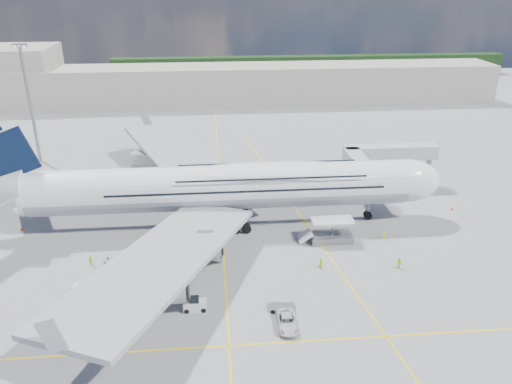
{
  "coord_description": "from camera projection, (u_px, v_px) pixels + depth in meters",
  "views": [
    {
      "loc": [
        -0.93,
        -64.77,
        38.66
      ],
      "look_at": [
        5.56,
        8.0,
        6.59
      ],
      "focal_mm": 35.0,
      "sensor_mm": 36.0,
      "label": 1
    }
  ],
  "objects": [
    {
      "name": "ground",
      "position": [
        224.0,
        255.0,
        74.69
      ],
      "size": [
        300.0,
        300.0,
        0.0
      ],
      "primitive_type": "plane",
      "color": "gray",
      "rests_on": "ground"
    },
    {
      "name": "taxi_line_main",
      "position": [
        224.0,
        255.0,
        74.68
      ],
      "size": [
        0.25,
        220.0,
        0.01
      ],
      "primitive_type": "cube",
      "color": "yellow",
      "rests_on": "ground"
    },
    {
      "name": "taxi_line_cross",
      "position": [
        229.0,
        346.0,
        56.44
      ],
      "size": [
        120.0,
        0.25,
        0.01
      ],
      "primitive_type": "cube",
      "color": "yellow",
      "rests_on": "ground"
    },
    {
      "name": "taxi_line_diag",
      "position": [
        304.0,
        221.0,
        84.94
      ],
      "size": [
        14.16,
        99.06,
        0.01
      ],
      "primitive_type": "cube",
      "rotation": [
        0.0,
        0.0,
        0.14
      ],
      "color": "yellow",
      "rests_on": "ground"
    },
    {
      "name": "airliner",
      "position": [
        223.0,
        187.0,
        81.07
      ],
      "size": [
        77.26,
        79.15,
        23.71
      ],
      "color": "white",
      "rests_on": "ground"
    },
    {
      "name": "jet_bridge",
      "position": [
        379.0,
        159.0,
        93.45
      ],
      "size": [
        18.8,
        12.1,
        8.5
      ],
      "color": "#B7B7BC",
      "rests_on": "ground"
    },
    {
      "name": "cargo_loader",
      "position": [
        330.0,
        234.0,
        78.19
      ],
      "size": [
        8.53,
        3.2,
        3.67
      ],
      "color": "silver",
      "rests_on": "ground"
    },
    {
      "name": "light_mast",
      "position": [
        30.0,
        103.0,
        107.17
      ],
      "size": [
        3.0,
        0.7,
        25.5
      ],
      "color": "gray",
      "rests_on": "ground"
    },
    {
      "name": "terminal",
      "position": [
        214.0,
        85.0,
        158.92
      ],
      "size": [
        180.0,
        16.0,
        12.0
      ],
      "primitive_type": "cube",
      "color": "#B2AD9E",
      "rests_on": "ground"
    },
    {
      "name": "tree_line",
      "position": [
        311.0,
        66.0,
        204.02
      ],
      "size": [
        160.0,
        6.0,
        8.0
      ],
      "primitive_type": "cube",
      "color": "#193814",
      "rests_on": "ground"
    },
    {
      "name": "dolly_row_a",
      "position": [
        84.0,
        292.0,
        64.15
      ],
      "size": [
        3.63,
        2.51,
        2.09
      ],
      "rotation": [
        0.0,
        0.0,
        -0.25
      ],
      "color": "gray",
      "rests_on": "ground"
    },
    {
      "name": "dolly_row_b",
      "position": [
        58.0,
        315.0,
        60.98
      ],
      "size": [
        3.36,
        2.2,
        0.46
      ],
      "rotation": [
        0.0,
        0.0,
        -0.18
      ],
      "color": "gray",
      "rests_on": "ground"
    },
    {
      "name": "dolly_row_c",
      "position": [
        175.0,
        276.0,
        67.79
      ],
      "size": [
        3.05,
        2.38,
        1.71
      ],
      "rotation": [
        0.0,
        0.0,
        0.4
      ],
      "color": "gray",
      "rests_on": "ground"
    },
    {
      "name": "dolly_back",
      "position": [
        115.0,
        260.0,
        72.68
      ],
      "size": [
        3.3,
        2.75,
        0.43
      ],
      "rotation": [
        0.0,
        0.0,
        0.5
      ],
      "color": "gray",
      "rests_on": "ground"
    },
    {
      "name": "dolly_nose_far",
      "position": [
        282.0,
        307.0,
        62.45
      ],
      "size": [
        3.36,
        2.08,
        0.47
      ],
      "rotation": [
        0.0,
        0.0,
        -0.13
      ],
      "color": "gray",
      "rests_on": "ground"
    },
    {
      "name": "dolly_nose_near",
      "position": [
        212.0,
        255.0,
        72.86
      ],
      "size": [
        3.05,
        2.14,
        1.75
      ],
      "rotation": [
        0.0,
        0.0,
        -0.26
      ],
      "color": "gray",
      "rests_on": "ground"
    },
    {
      "name": "baggage_tug",
      "position": [
        195.0,
        305.0,
        62.12
      ],
      "size": [
        2.92,
        1.41,
        1.82
      ],
      "rotation": [
        0.0,
        0.0,
        0.01
      ],
      "color": "silver",
      "rests_on": "ground"
    },
    {
      "name": "catering_truck_inner",
      "position": [
        168.0,
        172.0,
        101.28
      ],
      "size": [
        6.38,
        2.97,
        3.69
      ],
      "rotation": [
        0.0,
        0.0,
        0.13
      ],
      "color": "gray",
      "rests_on": "ground"
    },
    {
      "name": "catering_truck_outer",
      "position": [
        149.0,
        163.0,
        104.85
      ],
      "size": [
        7.99,
        4.89,
        4.44
      ],
      "rotation": [
        0.0,
        0.0,
        -0.33
      ],
      "color": "gray",
      "rests_on": "ground"
    },
    {
      "name": "service_van",
      "position": [
        287.0,
        322.0,
        59.24
      ],
      "size": [
        2.33,
        4.98,
        1.38
      ],
      "primitive_type": "imported",
      "rotation": [
        0.0,
        0.0,
        -0.01
      ],
      "color": "silver",
      "rests_on": "ground"
    },
    {
      "name": "crew_nose",
      "position": [
        384.0,
        235.0,
        78.72
      ],
      "size": [
        0.65,
        0.47,
        1.66
      ],
      "primitive_type": "imported",
      "rotation": [
        0.0,
        0.0,
        0.12
      ],
      "color": "#EBFF1A",
      "rests_on": "ground"
    },
    {
      "name": "crew_loader",
      "position": [
        399.0,
        263.0,
        70.8
      ],
      "size": [
        1.06,
        0.96,
        1.78
      ],
      "primitive_type": "imported",
      "rotation": [
        0.0,
        0.0,
        -0.4
      ],
      "color": "#A4FF1A",
      "rests_on": "ground"
    },
    {
      "name": "crew_wing",
      "position": [
        91.0,
        260.0,
        71.69
      ],
      "size": [
        0.66,
        1.04,
        1.65
      ],
      "primitive_type": "imported",
      "rotation": [
        0.0,
        0.0,
        1.29
      ],
      "color": "#C8FF1A",
      "rests_on": "ground"
    },
    {
      "name": "crew_van",
      "position": [
        321.0,
        263.0,
        71.06
      ],
      "size": [
        0.82,
        0.96,
        1.67
      ],
      "primitive_type": "imported",
      "rotation": [
        0.0,
        0.0,
        2.0
      ],
      "color": "#A0EC18",
      "rests_on": "ground"
    },
    {
      "name": "crew_tug",
      "position": [
        185.0,
        267.0,
        70.07
      ],
      "size": [
        1.06,
        0.68,
        1.55
      ],
      "primitive_type": "imported",
      "rotation": [
        0.0,
        0.0,
        -0.11
      ],
      "color": "#BAE818",
      "rests_on": "ground"
    },
    {
      "name": "cone_nose",
      "position": [
        453.0,
        209.0,
        88.67
      ],
      "size": [
        0.49,
        0.49,
        0.62
      ],
      "color": "#EC410C",
      "rests_on": "ground"
    },
    {
      "name": "cone_wing_left_inner",
      "position": [
        216.0,
        194.0,
        94.7
      ],
      "size": [
        0.49,
        0.49,
        0.63
      ],
      "color": "#EC410C",
      "rests_on": "ground"
    },
    {
      "name": "cone_wing_left_outer",
      "position": [
        150.0,
        162.0,
        110.59
      ],
      "size": [
        0.41,
        0.41,
        0.52
      ],
      "color": "#EC410C",
      "rests_on": "ground"
    },
    {
      "name": "cone_wing_right_inner",
      "position": [
        175.0,
        279.0,
        68.3
      ],
      "size": [
        0.49,
        0.49,
        0.62
      ],
      "color": "#EC410C",
      "rests_on": "ground"
    },
    {
      "name": "cone_wing_right_outer",
      "position": [
        111.0,
        339.0,
        57.0
      ],
      "size": [
        0.48,
        0.48,
        0.62
      ],
      "color": "#EC410C",
      "rests_on": "ground"
    },
    {
      "name": "cone_tail",
      "position": [
        22.0,
        228.0,
        81.76
      ],
      "size": [
        0.5,
        0.5,
        0.64
      ],
      "color": "#EC410C",
      "rests_on": "ground"
    }
  ]
}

